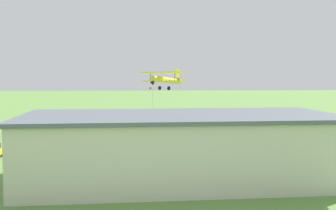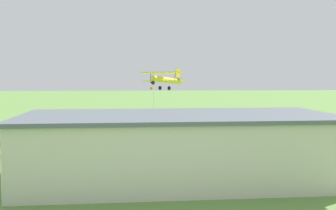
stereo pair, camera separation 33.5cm
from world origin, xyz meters
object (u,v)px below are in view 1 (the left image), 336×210
(car_white, at_px, (63,147))
(person_beside_truck, at_px, (146,144))
(person_watching_takeoff, at_px, (146,142))
(hangar, at_px, (180,147))
(windsock, at_px, (150,91))
(person_at_fence_line, at_px, (186,141))
(car_silver, at_px, (265,146))
(biplane, at_px, (165,79))

(car_white, height_order, person_beside_truck, person_beside_truck)
(person_watching_takeoff, bearing_deg, hangar, 98.91)
(windsock, bearing_deg, person_at_fence_line, 95.22)
(person_at_fence_line, bearing_deg, car_silver, 156.82)
(person_at_fence_line, bearing_deg, person_beside_truck, 17.51)
(person_beside_truck, bearing_deg, car_silver, 171.03)
(biplane, height_order, person_at_fence_line, biplane)
(car_white, bearing_deg, person_at_fence_line, -168.15)
(person_beside_truck, height_order, windsock, windsock)
(biplane, bearing_deg, car_silver, 125.27)
(windsock, bearing_deg, biplane, 93.26)
(car_silver, relative_size, windsock, 0.63)
(biplane, distance_m, car_white, 22.07)
(biplane, bearing_deg, hangar, 88.55)
(hangar, xyz_separation_m, car_silver, (-12.08, -13.17, -2.23))
(car_silver, xyz_separation_m, person_beside_truck, (14.73, -2.32, 0.05))
(car_white, relative_size, person_beside_truck, 2.41)
(biplane, distance_m, person_beside_truck, 16.30)
(person_beside_truck, distance_m, windsock, 39.55)
(car_silver, distance_m, windsock, 43.73)
(car_silver, distance_m, person_at_fence_line, 10.20)
(person_beside_truck, height_order, person_at_fence_line, person_beside_truck)
(hangar, height_order, person_watching_takeoff, hangar)
(person_at_fence_line, bearing_deg, person_watching_takeoff, 0.74)
(person_beside_truck, distance_m, person_watching_takeoff, 1.62)
(car_white, bearing_deg, windsock, -106.67)
(car_white, height_order, windsock, windsock)
(car_white, xyz_separation_m, windsock, (-12.20, -40.72, 5.39))
(biplane, relative_size, person_watching_takeoff, 4.68)
(car_silver, bearing_deg, person_watching_takeoff, -14.95)
(person_watching_takeoff, bearing_deg, person_at_fence_line, -179.26)
(person_at_fence_line, relative_size, person_watching_takeoff, 1.04)
(person_at_fence_line, bearing_deg, car_white, 11.85)
(person_watching_takeoff, bearing_deg, person_beside_truck, 91.44)
(biplane, xyz_separation_m, person_watching_takeoff, (3.42, 12.10, -8.20))
(biplane, distance_m, person_watching_takeoff, 15.01)
(car_white, distance_m, person_beside_truck, 10.39)
(hangar, bearing_deg, windsock, -89.26)
(person_watching_takeoff, distance_m, windsock, 37.96)
(person_watching_takeoff, bearing_deg, car_white, 17.42)
(windsock, bearing_deg, car_silver, 107.15)
(car_silver, relative_size, person_watching_takeoff, 2.78)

